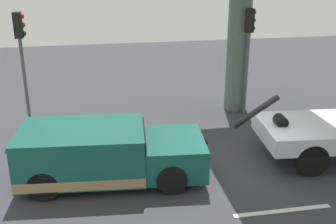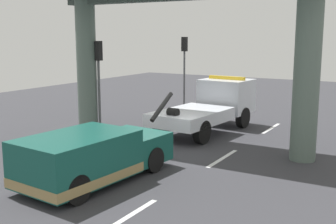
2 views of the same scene
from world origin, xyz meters
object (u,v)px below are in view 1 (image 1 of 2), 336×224
at_px(traffic_light_near, 21,45).
at_px(traffic_light_far, 249,38).
at_px(traffic_cone_orange, 198,133).
at_px(towed_van_green, 103,154).

distance_m(traffic_light_near, traffic_light_far, 8.50).
relative_size(traffic_light_far, traffic_cone_orange, 6.46).
bearing_deg(traffic_cone_orange, towed_van_green, -148.86).
xyz_separation_m(towed_van_green, traffic_light_far, (5.90, 4.48, 2.29)).
relative_size(towed_van_green, traffic_light_far, 1.27).
bearing_deg(traffic_light_far, traffic_cone_orange, -136.22).
xyz_separation_m(towed_van_green, traffic_cone_orange, (3.31, 2.00, -0.47)).
bearing_deg(traffic_light_near, traffic_cone_orange, -22.72).
bearing_deg(traffic_light_far, towed_van_green, -142.79).
bearing_deg(traffic_light_near, towed_van_green, -59.86).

